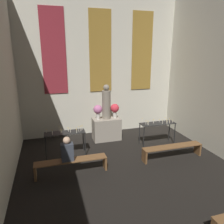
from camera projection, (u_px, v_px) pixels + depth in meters
wall_back at (100, 65)px, 9.35m from camera, size 7.00×0.16×5.96m
altar at (107, 129)px, 9.13m from camera, size 1.13×0.65×0.91m
statue at (106, 103)px, 8.83m from camera, size 0.34×0.34×1.41m
flower_vase_left at (98, 110)px, 8.80m from camera, size 0.36×0.36×0.60m
flower_vase_right at (115, 109)px, 9.00m from camera, size 0.36×0.36×0.60m
candle_rack_left at (65, 135)px, 7.57m from camera, size 1.39×0.46×1.09m
candle_rack_right at (158, 126)px, 8.56m from camera, size 1.39×0.46×1.09m
pew_back_left at (71, 163)px, 6.57m from camera, size 2.15×0.36×0.45m
pew_back_right at (172, 149)px, 7.52m from camera, size 2.15×0.36×0.45m
person_seated at (67, 150)px, 6.42m from camera, size 0.36×0.24×0.75m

